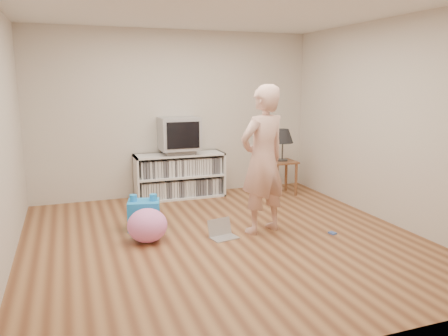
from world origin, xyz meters
TOP-DOWN VIEW (x-y plane):
  - ground at (0.00, 0.00)m, footprint 4.50×4.50m
  - walls at (0.00, 0.00)m, footprint 4.52×4.52m
  - ceiling at (0.00, 0.00)m, footprint 4.50×4.50m
  - media_unit at (-0.01, 2.04)m, footprint 1.40×0.45m
  - dvd_deck at (-0.01, 2.02)m, footprint 0.45×0.35m
  - crt_tv at (-0.01, 2.02)m, footprint 0.60×0.53m
  - side_table at (1.60, 1.65)m, footprint 0.42×0.42m
  - table_lamp at (1.60, 1.65)m, footprint 0.34×0.34m
  - person at (0.54, 0.10)m, footprint 0.75×0.60m
  - laptop at (0.01, 0.08)m, footprint 0.35×0.30m
  - playing_cards at (1.30, -0.28)m, footprint 0.09×0.10m
  - plush_blue at (-0.81, 0.68)m, footprint 0.44×0.39m
  - plush_pink at (-0.85, 0.23)m, footprint 0.58×0.58m

SIDE VIEW (x-z plane):
  - ground at x=0.00m, z-range 0.00..0.00m
  - playing_cards at x=1.30m, z-range 0.00..0.02m
  - laptop at x=0.01m, z-range -0.05..0.16m
  - plush_blue at x=-0.81m, z-range -0.03..0.41m
  - plush_pink at x=-0.85m, z-range 0.00..0.39m
  - media_unit at x=-0.01m, z-range 0.00..0.70m
  - side_table at x=1.60m, z-range 0.14..0.69m
  - dvd_deck at x=-0.01m, z-range 0.70..0.77m
  - person at x=0.54m, z-range 0.00..1.78m
  - table_lamp at x=1.60m, z-range 0.68..1.20m
  - crt_tv at x=-0.01m, z-range 0.77..1.27m
  - walls at x=0.00m, z-range 0.00..2.60m
  - ceiling at x=0.00m, z-range 2.60..2.60m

